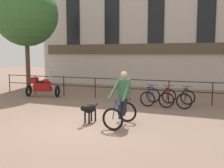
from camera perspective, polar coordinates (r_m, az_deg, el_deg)
ground_plane at (r=8.18m, az=-7.56°, el=-9.47°), size 60.00×60.00×0.00m
canal_railing at (r=12.74m, az=3.95°, el=-0.42°), size 15.05×0.05×1.05m
building_facade at (r=18.47m, az=9.81°, el=15.37°), size 18.00×0.72×10.28m
cyclist_with_bike at (r=8.29m, az=2.19°, el=-3.78°), size 0.75×1.21×1.70m
dog at (r=8.66m, az=-4.97°, el=-5.49°), size 0.32×0.97×0.63m
parked_motorcycle at (r=14.23m, az=-14.89°, el=-0.49°), size 1.80×1.02×1.35m
parked_bicycle_near_lamp at (r=11.85m, az=8.35°, el=-2.71°), size 0.66×1.11×0.86m
parked_bicycle_mid_left at (r=11.70m, az=12.04°, el=-2.90°), size 0.73×1.15×0.86m
parked_bicycle_mid_right at (r=11.59m, az=15.80°, el=-3.09°), size 0.70×1.13×0.86m
tree_canalside_left at (r=17.00m, az=-18.20°, el=14.19°), size 3.81×3.81×6.53m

